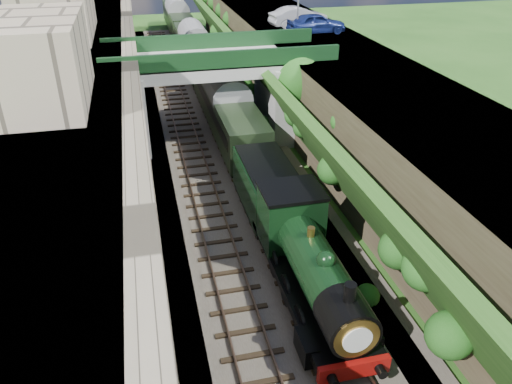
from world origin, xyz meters
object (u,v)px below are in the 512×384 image
road_bridge (224,85)px  tree (299,83)px  tender (267,190)px  locomotive (310,265)px  car_blue (316,23)px  car_silver (298,17)px

road_bridge → tree: 5.57m
tree → tender: (-4.71, -9.33, -3.03)m
road_bridge → locomotive: 19.28m
tree → car_blue: bearing=63.7°
car_blue → tree: bearing=150.4°
road_bridge → tree: size_ratio=2.42×
car_silver → tender: car_silver is taller
car_blue → tender: size_ratio=0.82×
road_bridge → car_silver: 12.51m
tree → tender: tree is taller
road_bridge → tender: 12.04m
car_silver → tender: (-8.13, -20.57, -5.48)m
car_silver → locomotive: bearing=157.0°
car_blue → tender: bearing=150.1°
road_bridge → locomotive: road_bridge is taller
tree → tender: 10.89m
tree → car_silver: car_silver is taller
tree → car_silver: (3.41, 11.23, 2.45)m
car_silver → tender: size_ratio=0.86×
car_silver → road_bridge: bearing=129.5°
tree → road_bridge: bearing=153.7°
car_silver → tender: bearing=151.6°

